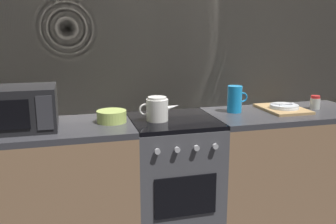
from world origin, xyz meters
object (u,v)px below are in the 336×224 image
(microwave, at_px, (18,108))
(pitcher, at_px, (235,99))
(stove_unit, at_px, (173,178))
(dish_pile, at_px, (283,108))
(mixing_bowl, at_px, (112,116))
(spice_jar, at_px, (315,102))
(kettle, at_px, (157,109))

(microwave, relative_size, pitcher, 2.30)
(stove_unit, bearing_deg, dish_pile, 2.30)
(stove_unit, bearing_deg, microwave, -178.87)
(dish_pile, bearing_deg, mixing_bowl, -179.14)
(stove_unit, bearing_deg, spice_jar, 1.10)
(microwave, distance_m, mixing_bowl, 0.59)
(stove_unit, xyz_separation_m, kettle, (-0.12, -0.02, 0.53))
(microwave, bearing_deg, kettle, -0.21)
(dish_pile, bearing_deg, kettle, -176.66)
(microwave, xyz_separation_m, mixing_bowl, (0.58, 0.04, -0.10))
(stove_unit, relative_size, mixing_bowl, 4.50)
(pitcher, bearing_deg, spice_jar, -5.07)
(kettle, bearing_deg, mixing_bowl, 172.76)
(mixing_bowl, height_order, spice_jar, spice_jar)
(mixing_bowl, bearing_deg, stove_unit, -2.14)
(microwave, distance_m, kettle, 0.89)
(microwave, distance_m, dish_pile, 1.91)
(microwave, height_order, pitcher, microwave)
(kettle, xyz_separation_m, pitcher, (0.63, 0.10, 0.02))
(stove_unit, relative_size, kettle, 3.16)
(stove_unit, xyz_separation_m, microwave, (-1.01, -0.02, 0.59))
(microwave, relative_size, kettle, 1.62)
(microwave, height_order, spice_jar, microwave)
(kettle, xyz_separation_m, spice_jar, (1.29, 0.05, -0.03))
(kettle, distance_m, pitcher, 0.63)
(stove_unit, distance_m, dish_pile, 1.01)
(dish_pile, distance_m, spice_jar, 0.28)
(kettle, bearing_deg, dish_pile, 3.34)
(stove_unit, relative_size, spice_jar, 8.57)
(pitcher, bearing_deg, mixing_bowl, -176.02)
(mixing_bowl, distance_m, dish_pile, 1.32)
(pitcher, xyz_separation_m, dish_pile, (0.39, -0.05, -0.08))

